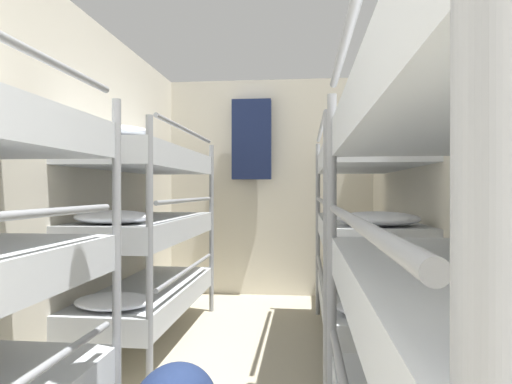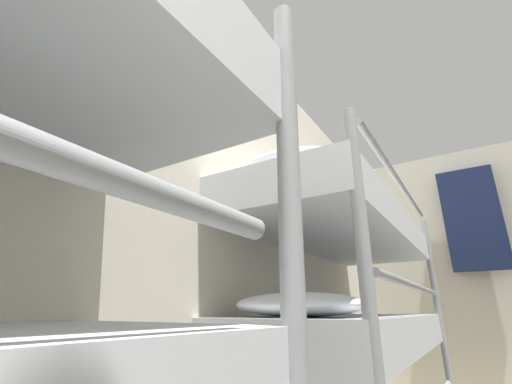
{
  "view_description": "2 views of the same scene",
  "coord_description": "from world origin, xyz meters",
  "px_view_note": "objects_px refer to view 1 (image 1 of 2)",
  "views": [
    {
      "loc": [
        0.4,
        0.23,
        1.21
      ],
      "look_at": [
        -0.01,
        4.02,
        1.19
      ],
      "focal_mm": 32.0,
      "sensor_mm": 36.0,
      "label": 1
    },
    {
      "loc": [
        -0.26,
        1.85,
        1.01
      ],
      "look_at": [
        -0.7,
        2.55,
        1.3
      ],
      "focal_mm": 24.0,
      "sensor_mm": 36.0,
      "label": 2
    }
  ],
  "objects_px": {
    "bunk_stack_right_near": "(481,308)",
    "bunk_stack_left_far": "(148,227)",
    "bunk_stack_right_far": "(364,229)",
    "hanging_coat": "(252,140)"
  },
  "relations": [
    {
      "from": "bunk_stack_right_near",
      "to": "hanging_coat",
      "type": "xyz_separation_m",
      "value": [
        -1.04,
        3.91,
        0.87
      ]
    },
    {
      "from": "hanging_coat",
      "to": "bunk_stack_right_far",
      "type": "bearing_deg",
      "value": -57.18
    },
    {
      "from": "bunk_stack_right_near",
      "to": "bunk_stack_left_far",
      "type": "bearing_deg",
      "value": 126.13
    },
    {
      "from": "bunk_stack_right_near",
      "to": "bunk_stack_right_far",
      "type": "height_order",
      "value": "same"
    },
    {
      "from": "bunk_stack_right_far",
      "to": "bunk_stack_right_near",
      "type": "bearing_deg",
      "value": -90.0
    },
    {
      "from": "bunk_stack_right_near",
      "to": "bunk_stack_left_far",
      "type": "distance_m",
      "value": 2.85
    },
    {
      "from": "bunk_stack_right_far",
      "to": "hanging_coat",
      "type": "xyz_separation_m",
      "value": [
        -1.04,
        1.61,
        0.87
      ]
    },
    {
      "from": "bunk_stack_right_far",
      "to": "hanging_coat",
      "type": "relative_size",
      "value": 2.08
    },
    {
      "from": "bunk_stack_right_near",
      "to": "bunk_stack_right_far",
      "type": "bearing_deg",
      "value": 90.0
    },
    {
      "from": "bunk_stack_left_far",
      "to": "hanging_coat",
      "type": "distance_m",
      "value": 1.94
    }
  ]
}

